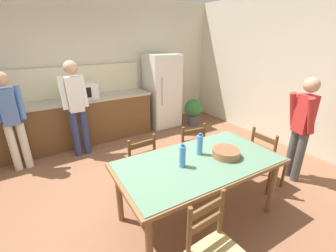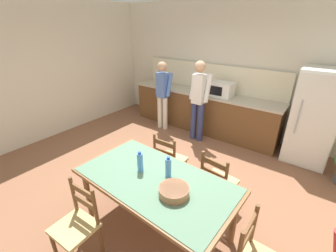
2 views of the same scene
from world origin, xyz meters
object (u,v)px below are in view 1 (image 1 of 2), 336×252
serving_bowl (226,152)px  chair_head_end (266,159)px  dining_table (199,167)px  person_at_sink (11,118)px  person_at_counter (76,105)px  person_by_table (302,125)px  potted_plant (193,110)px  bottle_off_centre (200,145)px  bottle_near_centre (182,156)px  chair_side_far_right (188,150)px  chair_side_far_left (139,165)px  microwave (84,91)px  refrigerator (162,91)px

serving_bowl → chair_head_end: (0.90, 0.04, -0.39)m
dining_table → person_at_sink: (-1.79, 2.44, 0.21)m
person_at_counter → serving_bowl: bearing=-155.6°
person_by_table → potted_plant: person_by_table is taller
serving_bowl → bottle_off_centre: bearing=137.4°
bottle_near_centre → person_by_table: person_by_table is taller
chair_side_far_right → person_by_table: size_ratio=0.57×
chair_side_far_left → chair_side_far_right: (0.84, -0.03, 0.00)m
person_at_counter → microwave: bearing=-27.1°
person_at_sink → person_by_table: (3.57, -2.60, -0.02)m
bottle_off_centre → chair_side_far_left: bottle_off_centre is taller
bottle_off_centre → chair_side_far_right: bottle_off_centre is taller
bottle_near_centre → chair_side_far_right: size_ratio=0.30×
person_by_table → serving_bowl: bearing=12.8°
chair_head_end → potted_plant: (0.68, 2.54, -0.06)m
serving_bowl → potted_plant: (1.58, 2.58, -0.45)m
refrigerator → person_at_sink: 3.09m
chair_side_far_left → person_by_table: (2.17, -0.97, 0.45)m
chair_side_far_left → person_at_sink: person_at_sink is taller
bottle_near_centre → bottle_off_centre: size_ratio=1.00×
person_by_table → potted_plant: size_ratio=2.38×
chair_head_end → bottle_near_centre: bearing=89.0°
bottle_near_centre → bottle_off_centre: (0.33, 0.11, 0.00)m
bottle_off_centre → person_at_sink: size_ratio=0.17×
refrigerator → serving_bowl: bearing=-107.3°
refrigerator → chair_side_far_left: bearing=-128.1°
chair_head_end → chair_side_far_right: 1.14m
chair_head_end → chair_side_far_right: same height
person_at_sink → serving_bowl: bearing=-140.1°
refrigerator → chair_side_far_right: (-0.82, -2.14, -0.42)m
serving_bowl → refrigerator: bearing=72.7°
dining_table → person_at_counter: 2.57m
dining_table → serving_bowl: size_ratio=5.98×
person_at_counter → potted_plant: bearing=-88.5°
bottle_near_centre → chair_side_far_left: (-0.16, 0.80, -0.47)m
microwave → person_at_counter: (-0.26, -0.52, -0.11)m
person_at_sink → potted_plant: (3.70, 0.05, -0.52)m
potted_plant → chair_side_far_left: bearing=-143.8°
chair_side_far_left → potted_plant: size_ratio=1.36×
serving_bowl → chair_head_end: size_ratio=0.35×
person_at_counter → person_by_table: person_at_counter is taller
microwave → potted_plant: size_ratio=0.75×
person_at_counter → refrigerator: bearing=-76.5°
bottle_near_centre → bottle_off_centre: same height
person_at_counter → chair_side_far_left: bearing=-165.3°
serving_bowl → person_at_counter: bearing=114.4°
dining_table → person_at_counter: person_at_counter is taller
bottle_off_centre → person_at_counter: 2.47m
bottle_near_centre → person_at_sink: 2.88m
bottle_near_centre → potted_plant: (2.14, 2.48, -0.52)m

